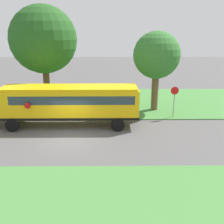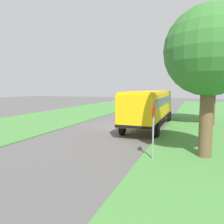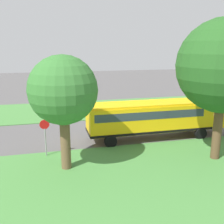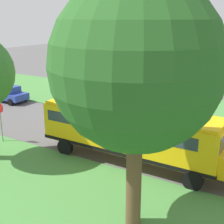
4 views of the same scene
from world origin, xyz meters
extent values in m
plane|color=#565454|center=(0.00, 0.00, 0.00)|extent=(120.00, 120.00, 0.00)
cube|color=#47843D|center=(-10.00, 0.00, 0.04)|extent=(12.00, 80.00, 0.08)
cube|color=#47843D|center=(9.00, 0.00, 0.04)|extent=(10.00, 80.00, 0.07)
cube|color=yellow|center=(-2.75, -0.23, 1.90)|extent=(2.50, 10.50, 2.20)
cube|color=yellow|center=(-2.75, -6.43, 1.35)|extent=(2.20, 1.90, 1.10)
cube|color=yellow|center=(-2.75, -0.23, 3.08)|extent=(2.35, 10.29, 0.16)
cube|color=black|center=(-2.75, -0.23, 0.92)|extent=(2.54, 10.54, 0.20)
cube|color=#2D3842|center=(-2.75, 0.07, 2.36)|extent=(2.53, 9.24, 0.64)
cube|color=#2D3842|center=(-2.75, -5.43, 2.36)|extent=(2.25, 0.12, 0.80)
cylinder|color=red|center=(-1.32, -3.12, 2.05)|extent=(0.03, 0.44, 0.44)
cylinder|color=black|center=(-1.50, -4.43, 0.50)|extent=(0.30, 1.00, 1.00)
cylinder|color=black|center=(-4.00, -4.43, 0.50)|extent=(0.30, 1.00, 1.00)
cylinder|color=black|center=(-1.50, 3.45, 0.50)|extent=(0.30, 1.00, 1.00)
cylinder|color=black|center=(-4.00, 3.45, 0.50)|extent=(0.30, 1.00, 1.00)
cylinder|color=brown|center=(-7.83, -3.17, 2.09)|extent=(0.60, 0.60, 4.17)
sphere|color=#23561E|center=(-7.83, -3.17, 6.47)|extent=(6.14, 6.14, 6.14)
cylinder|color=brown|center=(-6.92, 7.07, 1.78)|extent=(0.63, 0.63, 3.57)
sphere|color=#33702D|center=(-6.92, 7.07, 5.16)|extent=(4.23, 4.23, 4.23)
sphere|color=#33702D|center=(-7.37, 7.85, 4.94)|extent=(2.37, 2.37, 2.37)
cylinder|color=gray|center=(-4.60, 8.34, 1.05)|extent=(0.08, 0.08, 2.10)
cylinder|color=red|center=(-4.60, 8.34, 2.40)|extent=(0.03, 0.68, 0.68)
camera|label=1|loc=(16.94, 2.81, 7.22)|focal=42.00mm
camera|label=2|loc=(-6.36, 18.44, 3.42)|focal=35.00mm
camera|label=3|loc=(-22.72, 7.89, 7.72)|focal=42.00mm
camera|label=4|loc=(-17.47, -8.01, 8.09)|focal=50.00mm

